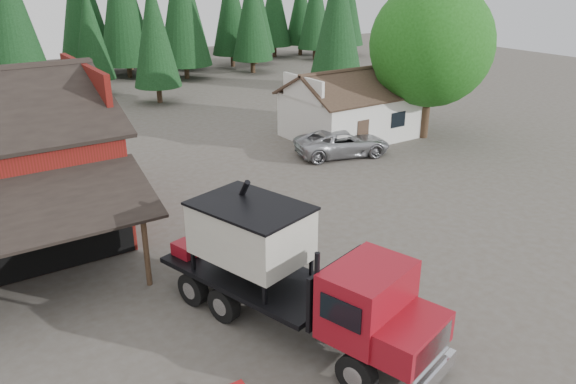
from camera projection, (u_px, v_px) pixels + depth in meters
ground at (306, 266)px, 22.01m from camera, size 120.00×120.00×0.00m
farmhouse at (351, 112)px, 38.10m from camera, size 8.60×6.42×4.65m
deciduous_tree at (432, 49)px, 36.24m from camera, size 8.00×8.00×10.20m
conifer_backdrop at (54, 87)px, 54.35m from camera, size 76.00×16.00×16.00m
near_pine_b at (154, 32)px, 45.99m from camera, size 3.96×3.96×10.40m
near_pine_c at (338, 13)px, 50.79m from camera, size 4.84×4.84×12.40m
near_pine_d at (10, 15)px, 43.35m from camera, size 5.28×5.28×13.40m
feed_truck at (291, 270)px, 17.54m from camera, size 5.28×10.27×4.48m
silver_car at (342, 143)px, 34.51m from camera, size 6.39×4.23×1.63m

